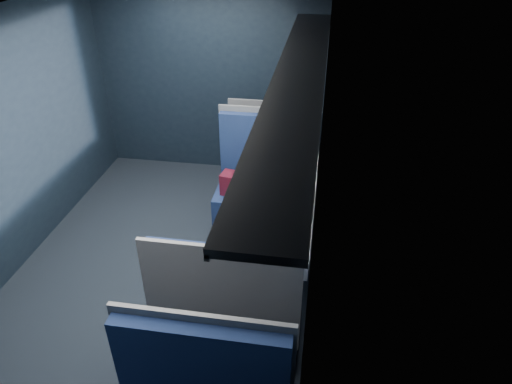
% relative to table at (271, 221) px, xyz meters
% --- Properties ---
extents(ground, '(2.80, 4.20, 0.01)m').
position_rel_table_xyz_m(ground, '(-1.03, 0.00, -0.67)').
color(ground, black).
extents(room_shell, '(3.00, 4.40, 2.40)m').
position_rel_table_xyz_m(room_shell, '(-1.01, 0.00, 0.81)').
color(room_shell, black).
rests_on(room_shell, ground).
extents(table, '(0.62, 1.00, 0.74)m').
position_rel_table_xyz_m(table, '(0.00, 0.00, 0.00)').
color(table, '#54565E').
rests_on(table, ground).
extents(seat_bay_near, '(1.04, 0.62, 1.26)m').
position_rel_table_xyz_m(seat_bay_near, '(-0.19, 0.87, -0.24)').
color(seat_bay_near, '#0D183C').
rests_on(seat_bay_near, ground).
extents(seat_bay_far, '(1.04, 0.62, 1.26)m').
position_rel_table_xyz_m(seat_bay_far, '(-0.18, -0.87, -0.25)').
color(seat_bay_far, '#0D183C').
rests_on(seat_bay_far, ground).
extents(seat_row_front, '(1.04, 0.51, 1.16)m').
position_rel_table_xyz_m(seat_row_front, '(-0.18, 1.80, -0.25)').
color(seat_row_front, '#0D183C').
rests_on(seat_row_front, ground).
extents(man, '(0.53, 0.56, 1.32)m').
position_rel_table_xyz_m(man, '(0.07, 0.70, 0.06)').
color(man, black).
rests_on(man, ground).
extents(woman, '(0.53, 0.56, 1.32)m').
position_rel_table_xyz_m(woman, '(0.07, -0.71, 0.06)').
color(woman, black).
rests_on(woman, ground).
extents(papers, '(0.60, 0.78, 0.01)m').
position_rel_table_xyz_m(papers, '(0.01, -0.12, 0.08)').
color(papers, white).
rests_on(papers, table).
extents(laptop, '(0.30, 0.35, 0.22)m').
position_rel_table_xyz_m(laptop, '(0.20, -0.06, 0.14)').
color(laptop, silver).
rests_on(laptop, table).
extents(bottle_small, '(0.07, 0.07, 0.24)m').
position_rel_table_xyz_m(bottle_small, '(0.30, 0.21, 0.18)').
color(bottle_small, silver).
rests_on(bottle_small, table).
extents(cup, '(0.07, 0.07, 0.09)m').
position_rel_table_xyz_m(cup, '(0.25, 0.39, 0.12)').
color(cup, white).
rests_on(cup, table).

